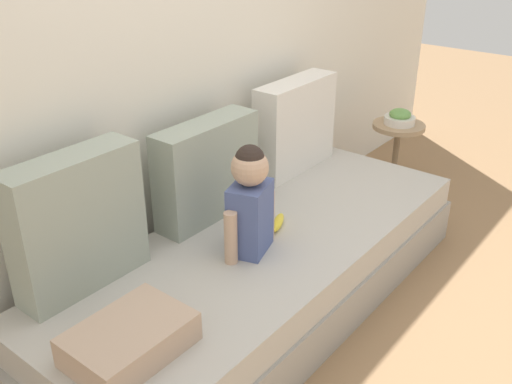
% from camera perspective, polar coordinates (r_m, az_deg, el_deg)
% --- Properties ---
extents(ground_plane, '(12.00, 12.00, 0.00)m').
position_cam_1_polar(ground_plane, '(2.83, 0.77, -11.03)').
color(ground_plane, '#93704C').
extents(back_wall, '(5.51, 0.10, 2.32)m').
position_cam_1_polar(back_wall, '(2.69, -8.99, 14.04)').
color(back_wall, silver).
rests_on(back_wall, ground).
extents(couch, '(2.31, 0.88, 0.38)m').
position_cam_1_polar(couch, '(2.72, 0.80, -7.91)').
color(couch, '#9C978F').
rests_on(couch, ground).
extents(throw_pillow_left, '(0.53, 0.16, 0.54)m').
position_cam_1_polar(throw_pillow_left, '(2.28, -17.15, -2.92)').
color(throw_pillow_left, '#99A393').
rests_on(throw_pillow_left, couch).
extents(throw_pillow_center, '(0.56, 0.16, 0.47)m').
position_cam_1_polar(throw_pillow_center, '(2.71, -4.84, 2.15)').
color(throw_pillow_center, '#99A393').
rests_on(throw_pillow_center, couch).
extents(throw_pillow_right, '(0.57, 0.16, 0.51)m').
position_cam_1_polar(throw_pillow_right, '(3.22, 3.87, 6.56)').
color(throw_pillow_right, silver).
rests_on(throw_pillow_right, couch).
extents(toddler, '(0.31, 0.20, 0.49)m').
position_cam_1_polar(toddler, '(2.41, -0.60, -0.83)').
color(toddler, '#4C5B93').
rests_on(toddler, couch).
extents(banana, '(0.17, 0.11, 0.04)m').
position_cam_1_polar(banana, '(2.70, 2.18, -3.01)').
color(banana, yellow).
rests_on(banana, couch).
extents(folded_blanket, '(0.40, 0.28, 0.11)m').
position_cam_1_polar(folded_blanket, '(2.02, -12.35, -14.00)').
color(folded_blanket, tan).
rests_on(folded_blanket, couch).
extents(side_table, '(0.33, 0.33, 0.46)m').
position_cam_1_polar(side_table, '(3.89, 13.74, 4.99)').
color(side_table, tan).
rests_on(side_table, ground).
extents(fruit_bowl, '(0.20, 0.20, 0.10)m').
position_cam_1_polar(fruit_bowl, '(3.84, 13.98, 7.11)').
color(fruit_bowl, silver).
rests_on(fruit_bowl, side_table).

